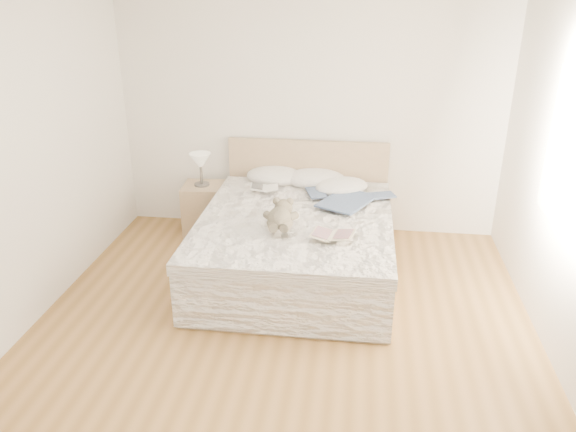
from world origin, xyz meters
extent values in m
cube|color=brown|center=(0.00, 0.00, 0.00)|extent=(4.00, 4.50, 0.00)
cube|color=white|center=(0.00, 2.25, 1.35)|extent=(4.00, 0.02, 2.70)
cube|color=white|center=(0.00, -2.25, 1.35)|extent=(4.00, 0.02, 2.70)
cube|color=tan|center=(0.00, 1.15, 0.10)|extent=(1.68, 2.08, 0.20)
cube|color=white|center=(0.00, 1.15, 0.35)|extent=(1.60, 2.00, 0.30)
cube|color=white|center=(0.00, 1.10, 0.54)|extent=(1.72, 2.05, 0.10)
cube|color=tan|center=(0.00, 2.19, 0.50)|extent=(1.70, 0.06, 1.00)
cube|color=#9E8663|center=(-1.06, 1.89, 0.28)|extent=(0.48, 0.43, 0.56)
cylinder|color=#49443F|center=(-1.09, 1.88, 0.57)|extent=(0.16, 0.16, 0.02)
cylinder|color=#3F3A34|center=(-1.09, 1.88, 0.69)|extent=(0.03, 0.03, 0.22)
cone|color=beige|center=(-1.09, 1.88, 0.83)|extent=(0.27, 0.27, 0.16)
ellipsoid|color=white|center=(-0.33, 2.06, 0.64)|extent=(0.64, 0.46, 0.18)
ellipsoid|color=white|center=(0.10, 2.02, 0.64)|extent=(0.64, 0.45, 0.19)
ellipsoid|color=white|center=(0.38, 1.82, 0.64)|extent=(0.66, 0.60, 0.16)
cube|color=white|center=(-0.39, 1.70, 0.63)|extent=(0.32, 0.24, 0.02)
cube|color=beige|center=(0.36, 0.68, 0.63)|extent=(0.39, 0.30, 0.02)
camera|label=1|loc=(0.54, -3.50, 2.59)|focal=35.00mm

